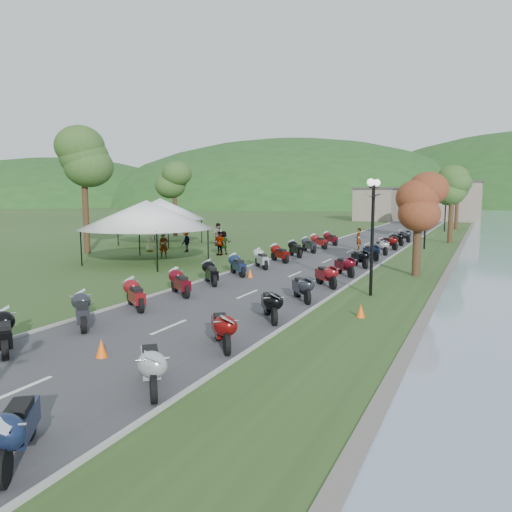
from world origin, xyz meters
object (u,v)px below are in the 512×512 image
at_px(pedestrian_a, 164,258).
at_px(vendor_tent_main, 147,232).
at_px(pedestrian_c, 186,252).
at_px(pedestrian_b, 218,246).

bearing_deg(pedestrian_a, vendor_tent_main, -119.90).
relative_size(vendor_tent_main, pedestrian_c, 3.31).
bearing_deg(pedestrian_b, pedestrian_c, 88.75).
relative_size(pedestrian_b, pedestrian_c, 1.13).
bearing_deg(vendor_tent_main, pedestrian_a, 101.65).
distance_m(vendor_tent_main, pedestrian_b, 10.98).
distance_m(pedestrian_b, pedestrian_c, 4.73).
bearing_deg(vendor_tent_main, pedestrian_c, 99.28).
height_order(pedestrian_a, pedestrian_c, pedestrian_a).
xyz_separation_m(vendor_tent_main, pedestrian_a, (-0.52, 2.51, -2.00)).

